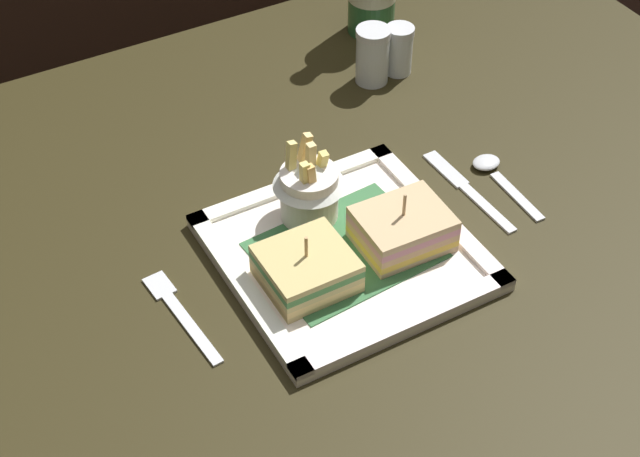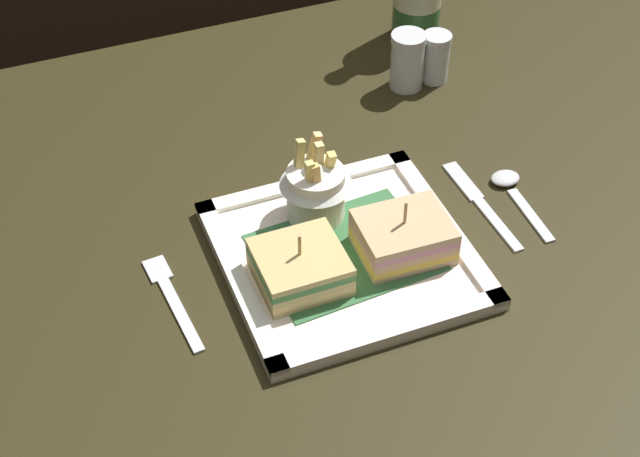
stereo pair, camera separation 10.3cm
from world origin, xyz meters
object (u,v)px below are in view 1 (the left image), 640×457
Objects in this scene: salt_shaker at (372,58)px; spoon at (494,171)px; square_plate at (345,253)px; sandwich_half_left at (307,269)px; fork at (179,311)px; fries_cup at (309,186)px; pepper_shaker at (399,53)px; sandwich_half_right at (402,229)px; knife at (465,187)px; dining_table at (296,307)px.

spoon is at bearing -83.83° from salt_shaker.
sandwich_half_left is at bearing -160.95° from square_plate.
square_plate reaches higher than fork.
pepper_shaker is (0.25, 0.20, -0.02)m from fries_cup.
knife is (0.12, 0.05, -0.03)m from sandwich_half_right.
pepper_shaker is (0.02, 0.24, 0.03)m from spoon.
knife is 2.37× the size of pepper_shaker.
salt_shaker is at bearing 85.45° from knife.
fork is 0.50m from pepper_shaker.
dining_table is 13.57× the size of sandwich_half_right.
knife is at bearing -0.70° from dining_table.
salt_shaker is at bearing 44.44° from fries_cup.
sandwich_half_right reaches higher than square_plate.
fork is at bearing -163.78° from fries_cup.
fork is 0.37m from knife.
square_plate is at bearing -35.49° from dining_table.
sandwich_half_left is 1.16× the size of salt_shaker.
square_plate is (0.05, -0.03, 0.09)m from dining_table.
pepper_shaker is at bearing 44.10° from sandwich_half_left.
fries_cup is at bearing 127.17° from sandwich_half_right.
spoon is 0.24m from pepper_shaker.
sandwich_half_left is 0.63× the size of fork.
sandwich_half_right is (0.10, -0.05, 0.12)m from dining_table.
sandwich_half_left is 0.11m from fries_cup.
knife is (0.37, 0.02, -0.00)m from fork.
sandwich_half_right is 1.27× the size of salt_shaker.
square_plate is at bearing -171.51° from spoon.
dining_table is at bearing -140.20° from pepper_shaker.
sandwich_half_left is at bearing 180.00° from sandwich_half_right.
sandwich_half_right is 0.11m from fries_cup.
sandwich_half_right is at bearing -115.81° from salt_shaker.
sandwich_half_right is 1.01× the size of fries_cup.
knife is (0.18, 0.03, -0.00)m from square_plate.
dining_table is at bearing 179.30° from knife.
square_plate is 0.23m from spoon.
salt_shaker reaches higher than fork.
square_plate is 0.08m from fries_cup.
pepper_shaker reaches higher than dining_table.
sandwich_half_right is at bearing -52.83° from fries_cup.
pepper_shaker is at bearing 0.00° from salt_shaker.
fork is 1.17× the size of spoon.
square_plate is at bearing 160.95° from sandwich_half_right.
knife is at bearing 9.23° from square_plate.
square_plate reaches higher than dining_table.
knife is 0.25m from pepper_shaker.
knife is (0.24, 0.05, -0.03)m from sandwich_half_left.
knife is at bearing -104.14° from pepper_shaker.
fork is at bearing -177.67° from knife.
sandwich_half_right is at bearing -122.07° from pepper_shaker.
salt_shaker reaches higher than dining_table.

